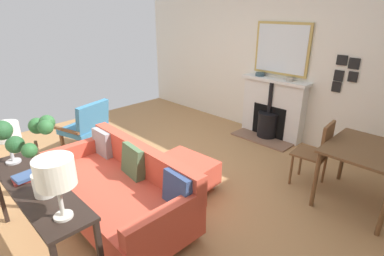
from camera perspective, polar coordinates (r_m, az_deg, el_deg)
name	(u,v)px	position (r m, az deg, el deg)	size (l,w,h in m)	color
ground_plane	(159,178)	(4.21, -6.39, -9.53)	(5.15, 6.21, 0.01)	#A87A4C
wall_left	(269,55)	(5.61, 14.46, 13.31)	(0.12, 6.21, 2.82)	silver
fireplace	(271,112)	(5.51, 14.97, 2.97)	(0.60, 1.21, 1.06)	brown
mirror_over_mantel	(282,49)	(5.37, 16.78, 14.31)	(0.04, 0.99, 0.86)	tan
mantel_bowl_near	(260,74)	(5.53, 12.88, 10.01)	(0.16, 0.16, 0.05)	#334C56
mantel_bowl_far	(290,79)	(5.25, 18.23, 8.86)	(0.13, 0.13, 0.06)	#9E9384
sofa	(119,189)	(3.45, -13.76, -11.28)	(0.96, 1.94, 0.77)	#B2B2B7
ottoman	(186,171)	(3.87, -1.21, -8.22)	(0.60, 0.77, 0.39)	#B2B2B7
armchair_accent	(87,125)	(5.02, -19.42, 0.61)	(0.80, 0.74, 0.85)	brown
console_table	(37,194)	(3.03, -27.56, -11.16)	(0.38, 1.59, 0.74)	black
table_lamp_near_end	(6,133)	(3.39, -31.99, -0.84)	(0.24, 0.24, 0.42)	#B2B2B7
table_lamp_far_end	(55,174)	(2.31, -24.72, -7.96)	(0.27, 0.27, 0.49)	beige
potted_plant	(33,151)	(2.65, -28.13, -3.95)	(0.46, 0.39, 0.72)	silver
book_stack	(28,176)	(3.11, -28.90, -8.09)	(0.27, 0.19, 0.05)	#B23833
dining_table	(366,156)	(3.90, 30.37, -4.70)	(0.94, 0.80, 0.74)	brown
dining_chair_near_fireplace	(318,150)	(4.09, 23.01, -3.84)	(0.43, 0.43, 0.90)	brown
photo_gallery_row	(345,72)	(5.01, 27.19, 9.45)	(0.02, 0.33, 0.55)	black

